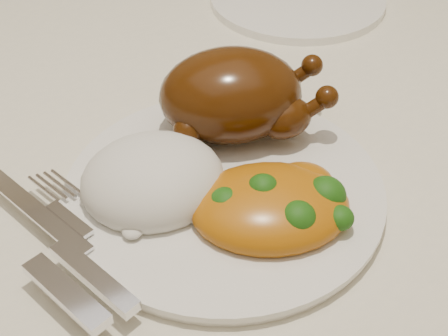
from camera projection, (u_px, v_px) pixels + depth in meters
name	position (u px, v px, depth m)	size (l,w,h in m)	color
dining_table	(122.00, 176.00, 0.71)	(1.60, 0.90, 0.76)	brown
tablecloth	(115.00, 125.00, 0.66)	(1.73, 1.03, 0.18)	beige
dinner_plate	(224.00, 191.00, 0.53)	(0.27, 0.27, 0.01)	white
roast_chicken	(235.00, 95.00, 0.56)	(0.17, 0.13, 0.08)	#482507
rice_mound	(153.00, 181.00, 0.52)	(0.14, 0.13, 0.06)	silver
mac_and_cheese	(275.00, 204.00, 0.50)	(0.16, 0.14, 0.05)	#B85F0B
cutlery	(68.00, 258.00, 0.46)	(0.08, 0.20, 0.01)	silver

